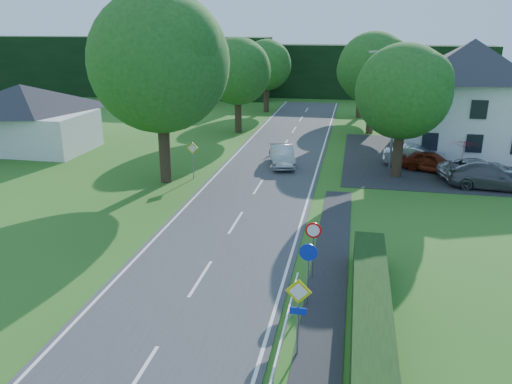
% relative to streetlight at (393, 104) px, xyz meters
% --- Properties ---
extents(road, '(7.00, 80.00, 0.04)m').
position_rel_streetlight_xyz_m(road, '(-8.06, -10.00, -4.44)').
color(road, '#3D3C3F').
rests_on(road, ground).
extents(parking_pad, '(14.00, 16.00, 0.04)m').
position_rel_streetlight_xyz_m(parking_pad, '(3.94, 3.00, -4.44)').
color(parking_pad, '#232326').
rests_on(parking_pad, ground).
extents(line_edge_left, '(0.12, 80.00, 0.01)m').
position_rel_streetlight_xyz_m(line_edge_left, '(-11.31, -10.00, -4.42)').
color(line_edge_left, white).
rests_on(line_edge_left, road).
extents(line_edge_right, '(0.12, 80.00, 0.01)m').
position_rel_streetlight_xyz_m(line_edge_right, '(-4.81, -10.00, -4.42)').
color(line_edge_right, white).
rests_on(line_edge_right, road).
extents(line_centre, '(0.12, 80.00, 0.01)m').
position_rel_streetlight_xyz_m(line_centre, '(-8.06, -10.00, -4.42)').
color(line_centre, white).
rests_on(line_centre, road).
extents(tree_main, '(9.40, 9.40, 11.64)m').
position_rel_streetlight_xyz_m(tree_main, '(-14.06, -6.00, 1.36)').
color(tree_main, '#1D4D17').
rests_on(tree_main, ground).
extents(tree_left_far, '(7.00, 7.00, 8.58)m').
position_rel_streetlight_xyz_m(tree_left_far, '(-13.06, 10.00, -0.17)').
color(tree_left_far, '#1D4D17').
rests_on(tree_left_far, ground).
extents(tree_right_far, '(7.40, 7.40, 9.09)m').
position_rel_streetlight_xyz_m(tree_right_far, '(-1.06, 12.00, 0.08)').
color(tree_right_far, '#1D4D17').
rests_on(tree_right_far, ground).
extents(tree_left_back, '(6.60, 6.60, 8.07)m').
position_rel_streetlight_xyz_m(tree_left_back, '(-12.56, 22.00, -0.43)').
color(tree_left_back, '#1D4D17').
rests_on(tree_left_back, ground).
extents(tree_right_back, '(6.20, 6.20, 7.56)m').
position_rel_streetlight_xyz_m(tree_right_back, '(-2.06, 20.00, -0.68)').
color(tree_right_back, '#1D4D17').
rests_on(tree_right_back, ground).
extents(tree_right_mid, '(7.00, 7.00, 8.58)m').
position_rel_streetlight_xyz_m(tree_right_mid, '(0.44, -2.00, -0.17)').
color(tree_right_mid, '#1D4D17').
rests_on(tree_right_mid, ground).
extents(treeline_left, '(44.00, 6.00, 8.00)m').
position_rel_streetlight_xyz_m(treeline_left, '(-36.06, 32.00, -0.46)').
color(treeline_left, black).
rests_on(treeline_left, ground).
extents(treeline_right, '(30.00, 5.00, 7.00)m').
position_rel_streetlight_xyz_m(treeline_right, '(-0.06, 36.00, -0.96)').
color(treeline_right, black).
rests_on(treeline_right, ground).
extents(bungalow_left, '(11.00, 6.50, 5.20)m').
position_rel_streetlight_xyz_m(bungalow_left, '(-28.06, 0.00, -1.75)').
color(bungalow_left, silver).
rests_on(bungalow_left, ground).
extents(house_white, '(10.60, 8.40, 8.60)m').
position_rel_streetlight_xyz_m(house_white, '(5.94, 6.00, -0.06)').
color(house_white, white).
rests_on(house_white, ground).
extents(streetlight, '(2.03, 0.18, 8.00)m').
position_rel_streetlight_xyz_m(streetlight, '(0.00, 0.00, 0.00)').
color(streetlight, gray).
rests_on(streetlight, ground).
extents(sign_priority_right, '(0.78, 0.09, 2.59)m').
position_rel_streetlight_xyz_m(sign_priority_right, '(-3.76, -22.02, -2.67)').
color(sign_priority_right, gray).
rests_on(sign_priority_right, ground).
extents(sign_roundabout, '(0.64, 0.08, 2.37)m').
position_rel_streetlight_xyz_m(sign_roundabout, '(-3.76, -19.02, -2.79)').
color(sign_roundabout, gray).
rests_on(sign_roundabout, ground).
extents(sign_speed_limit, '(0.64, 0.11, 2.37)m').
position_rel_streetlight_xyz_m(sign_speed_limit, '(-3.76, -17.03, -2.70)').
color(sign_speed_limit, gray).
rests_on(sign_speed_limit, ground).
extents(sign_priority_left, '(0.78, 0.09, 2.44)m').
position_rel_streetlight_xyz_m(sign_priority_left, '(-12.56, -5.02, -2.75)').
color(sign_priority_left, gray).
rests_on(sign_priority_left, ground).
extents(moving_car, '(2.45, 4.60, 1.44)m').
position_rel_streetlight_xyz_m(moving_car, '(-7.34, -0.82, -3.70)').
color(moving_car, '#AEAEB3').
rests_on(moving_car, road).
extents(motorcycle, '(1.10, 1.78, 0.88)m').
position_rel_streetlight_xyz_m(motorcycle, '(-8.42, 2.46, -3.98)').
color(motorcycle, black).
rests_on(motorcycle, road).
extents(parked_car_red, '(4.23, 2.91, 1.34)m').
position_rel_streetlight_xyz_m(parked_car_red, '(2.85, -0.27, -3.76)').
color(parked_car_red, maroon).
rests_on(parked_car_red, parking_pad).
extents(parked_car_silver_a, '(4.46, 1.89, 1.43)m').
position_rel_streetlight_xyz_m(parked_car_silver_a, '(1.88, 1.00, -3.71)').
color(parked_car_silver_a, silver).
rests_on(parked_car_silver_a, parking_pad).
extents(parked_car_grey, '(4.93, 2.29, 1.39)m').
position_rel_streetlight_xyz_m(parked_car_grey, '(5.85, -3.50, -3.73)').
color(parked_car_grey, '#4A4A4F').
rests_on(parked_car_grey, parking_pad).
extents(parked_car_silver_b, '(5.48, 3.57, 1.40)m').
position_rel_streetlight_xyz_m(parked_car_silver_b, '(5.58, -2.00, -3.72)').
color(parked_car_silver_b, '#BABCC2').
rests_on(parked_car_silver_b, parking_pad).
extents(parasol, '(2.57, 2.60, 1.90)m').
position_rel_streetlight_xyz_m(parasol, '(5.10, 1.16, -3.48)').
color(parasol, red).
rests_on(parasol, parking_pad).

